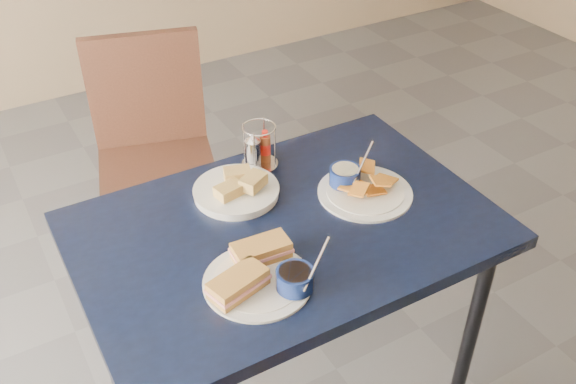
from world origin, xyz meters
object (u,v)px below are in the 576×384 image
chair_far (147,141)px  bread_basket (237,190)px  sandwich_plate (261,274)px  condiment_caddy (258,149)px  dining_table (286,245)px  plantain_plate (358,186)px

chair_far → bread_basket: (0.03, -0.76, 0.24)m
sandwich_plate → bread_basket: size_ratio=1.26×
bread_basket → condiment_caddy: (0.12, 0.11, 0.04)m
dining_table → chair_far: chair_far is taller
condiment_caddy → plantain_plate: bearing=-54.4°
chair_far → sandwich_plate: chair_far is taller
dining_table → bread_basket: (-0.05, 0.18, 0.09)m
sandwich_plate → plantain_plate: 0.45m
dining_table → sandwich_plate: bearing=-134.7°
chair_far → condiment_caddy: chair_far is taller
chair_far → bread_basket: bearing=-88.1°
sandwich_plate → condiment_caddy: bearing=63.2°
chair_far → sandwich_plate: size_ratio=3.05×
chair_far → sandwich_plate: (-0.08, -1.10, 0.25)m
dining_table → chair_far: bearing=94.8°
dining_table → sandwich_plate: (-0.16, -0.16, 0.10)m
dining_table → sandwich_plate: size_ratio=3.69×
dining_table → chair_far: size_ratio=1.21×
sandwich_plate → plantain_plate: (0.41, 0.19, -0.01)m
condiment_caddy → dining_table: bearing=-103.3°
sandwich_plate → plantain_plate: same height
bread_basket → condiment_caddy: 0.16m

